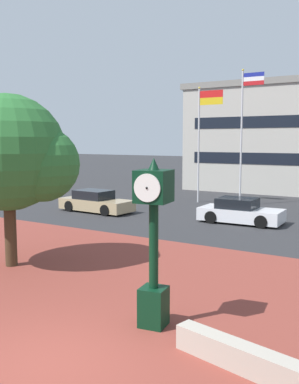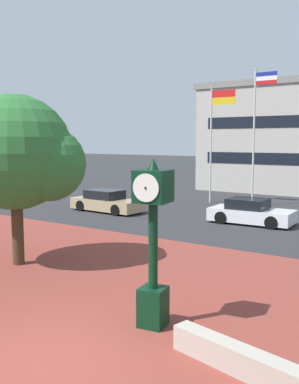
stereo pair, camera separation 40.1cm
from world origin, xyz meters
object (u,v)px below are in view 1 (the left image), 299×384
object	(u,v)px
car_street_near	(240,212)
car_street_mid	(96,202)
street_clock	(154,238)
plaza_tree	(15,155)
flagpole_primary	(202,134)
flagpole_secondary	(243,129)

from	to	relation	value
car_street_near	car_street_mid	world-z (taller)	same
street_clock	car_street_mid	world-z (taller)	street_clock
plaza_tree	flagpole_primary	distance (m)	17.24
street_clock	flagpole_secondary	xyz separation A→B (m)	(-4.92, 18.87, 2.92)
flagpole_primary	flagpole_secondary	world-z (taller)	flagpole_secondary
street_clock	flagpole_primary	distance (m)	20.60
flagpole_primary	flagpole_secondary	xyz separation A→B (m)	(2.91, 0.00, 0.29)
flagpole_primary	street_clock	bearing A→B (deg)	-67.47
street_clock	plaza_tree	distance (m)	6.87
plaza_tree	flagpole_primary	size ratio (longest dim) A/B	0.74
plaza_tree	flagpole_primary	xyz separation A→B (m)	(-1.40, 17.16, 0.94)
plaza_tree	car_street_mid	size ratio (longest dim) A/B	1.25
plaza_tree	flagpole_primary	bearing A→B (deg)	94.65
plaza_tree	flagpole_primary	world-z (taller)	flagpole_primary
street_clock	flagpole_secondary	world-z (taller)	flagpole_secondary
plaza_tree	car_street_mid	world-z (taller)	plaza_tree
car_street_near	flagpole_primary	distance (m)	8.62
plaza_tree	flagpole_secondary	size ratio (longest dim) A/B	0.66
street_clock	flagpole_primary	bearing A→B (deg)	103.34
plaza_tree	flagpole_secondary	xyz separation A→B (m)	(1.51, 17.16, 1.23)
street_clock	plaza_tree	world-z (taller)	plaza_tree
flagpole_primary	car_street_mid	bearing A→B (deg)	-117.60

